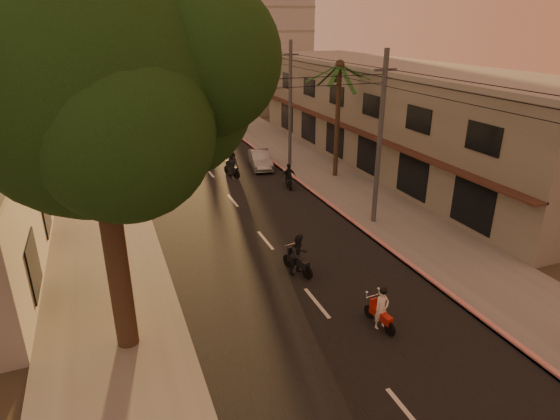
# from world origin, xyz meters

# --- Properties ---
(ground) EXTENTS (160.00, 160.00, 0.00)m
(ground) POSITION_xyz_m (0.00, 0.00, 0.00)
(ground) COLOR #383023
(ground) RESTS_ON ground
(road) EXTENTS (10.00, 140.00, 0.02)m
(road) POSITION_xyz_m (0.00, 20.00, 0.01)
(road) COLOR black
(road) RESTS_ON ground
(sidewalk_right) EXTENTS (5.00, 140.00, 0.12)m
(sidewalk_right) POSITION_xyz_m (7.50, 20.00, 0.06)
(sidewalk_right) COLOR slate
(sidewalk_right) RESTS_ON ground
(sidewalk_left) EXTENTS (5.00, 140.00, 0.12)m
(sidewalk_left) POSITION_xyz_m (-7.50, 20.00, 0.06)
(sidewalk_left) COLOR slate
(sidewalk_left) RESTS_ON ground
(curb_stripe) EXTENTS (0.20, 60.00, 0.20)m
(curb_stripe) POSITION_xyz_m (5.10, 15.00, 0.10)
(curb_stripe) COLOR red
(curb_stripe) RESTS_ON ground
(shophouse_row) EXTENTS (8.80, 34.20, 7.30)m
(shophouse_row) POSITION_xyz_m (13.95, 18.00, 3.65)
(shophouse_row) COLOR gray
(shophouse_row) RESTS_ON ground
(broadleaf_tree) EXTENTS (9.60, 8.70, 12.10)m
(broadleaf_tree) POSITION_xyz_m (-6.61, 2.14, 8.48)
(broadleaf_tree) COLOR black
(broadleaf_tree) RESTS_ON ground
(palm_tree) EXTENTS (5.00, 5.00, 8.20)m
(palm_tree) POSITION_xyz_m (8.00, 16.00, 7.15)
(palm_tree) COLOR black
(palm_tree) RESTS_ON ground
(utility_poles) EXTENTS (1.20, 48.26, 9.00)m
(utility_poles) POSITION_xyz_m (6.20, 20.00, 6.54)
(utility_poles) COLOR #38383A
(utility_poles) RESTS_ON ground
(filler_right) EXTENTS (8.00, 14.00, 6.00)m
(filler_right) POSITION_xyz_m (14.00, 45.00, 3.00)
(filler_right) COLOR gray
(filler_right) RESTS_ON ground
(filler_left_near) EXTENTS (8.00, 14.00, 4.40)m
(filler_left_near) POSITION_xyz_m (-14.00, 34.00, 2.20)
(filler_left_near) COLOR gray
(filler_left_near) RESTS_ON ground
(filler_left_far) EXTENTS (8.00, 14.00, 7.00)m
(filler_left_far) POSITION_xyz_m (-14.00, 52.00, 3.50)
(filler_left_far) COLOR gray
(filler_left_far) RESTS_ON ground
(scooter_red) EXTENTS (0.69, 1.68, 1.65)m
(scooter_red) POSITION_xyz_m (1.45, -0.18, 0.73)
(scooter_red) COLOR black
(scooter_red) RESTS_ON ground
(scooter_mid_a) EXTENTS (1.22, 1.89, 1.90)m
(scooter_mid_a) POSITION_xyz_m (0.25, 4.41, 0.87)
(scooter_mid_a) COLOR black
(scooter_mid_a) RESTS_ON ground
(scooter_mid_b) EXTENTS (1.07, 1.68, 1.66)m
(scooter_mid_b) POSITION_xyz_m (4.10, 15.05, 0.75)
(scooter_mid_b) COLOR black
(scooter_mid_b) RESTS_ON ground
(scooter_far_a) EXTENTS (1.18, 1.87, 1.89)m
(scooter_far_a) POSITION_xyz_m (1.31, 18.72, 0.86)
(scooter_far_a) COLOR black
(scooter_far_a) RESTS_ON ground
(scooter_far_b) EXTENTS (1.10, 1.70, 1.66)m
(scooter_far_b) POSITION_xyz_m (2.66, 32.48, 0.76)
(scooter_far_b) COLOR black
(scooter_far_b) RESTS_ON ground
(parked_car) EXTENTS (2.69, 4.37, 1.29)m
(parked_car) POSITION_xyz_m (3.83, 19.96, 0.64)
(parked_car) COLOR gray
(parked_car) RESTS_ON ground
(scooter_far_c) EXTENTS (1.00, 1.94, 1.91)m
(scooter_far_c) POSITION_xyz_m (2.15, 31.46, 0.86)
(scooter_far_c) COLOR black
(scooter_far_c) RESTS_ON ground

